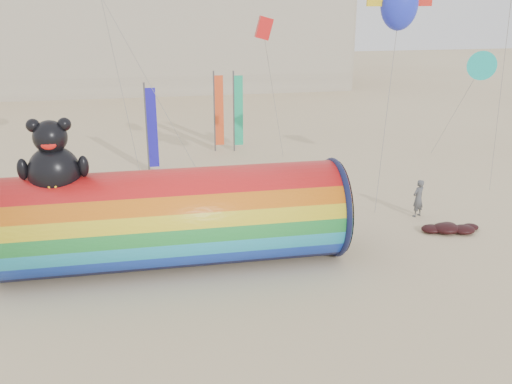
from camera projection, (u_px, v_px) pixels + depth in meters
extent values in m
plane|color=#CCB58C|center=(251.00, 265.00, 21.70)|extent=(160.00, 160.00, 0.00)
cylinder|color=red|center=(173.00, 218.00, 21.24)|extent=(12.72, 3.71, 3.71)
torus|color=#0F1438|center=(333.00, 207.00, 22.35)|extent=(0.25, 3.89, 3.89)
cylinder|color=black|center=(337.00, 207.00, 22.38)|extent=(0.06, 3.67, 3.67)
ellipsoid|color=black|center=(54.00, 173.00, 19.86)|extent=(1.81, 1.62, 1.91)
ellipsoid|color=yellow|center=(52.00, 181.00, 19.36)|extent=(0.93, 0.41, 0.82)
sphere|color=black|center=(50.00, 137.00, 19.45)|extent=(1.17, 1.17, 1.17)
sphere|color=black|center=(33.00, 126.00, 19.21)|extent=(0.47, 0.47, 0.47)
sphere|color=black|center=(64.00, 124.00, 19.40)|extent=(0.47, 0.47, 0.47)
ellipsoid|color=red|center=(49.00, 145.00, 19.06)|extent=(0.51, 0.19, 0.33)
ellipsoid|color=black|center=(23.00, 169.00, 19.52)|extent=(0.38, 0.38, 0.76)
ellipsoid|color=black|center=(83.00, 166.00, 19.88)|extent=(0.38, 0.38, 0.76)
imported|color=#4C4E53|center=(418.00, 198.00, 26.17)|extent=(0.77, 0.66, 1.77)
ellipsoid|color=#33090A|center=(446.00, 228.00, 24.57)|extent=(1.17, 0.99, 0.41)
ellipsoid|color=#33090A|center=(464.00, 230.00, 24.52)|extent=(0.99, 0.84, 0.34)
ellipsoid|color=#33090A|center=(432.00, 229.00, 24.62)|extent=(0.91, 0.77, 0.32)
ellipsoid|color=#33090A|center=(448.00, 226.00, 25.02)|extent=(0.78, 0.66, 0.27)
ellipsoid|color=#33090A|center=(470.00, 227.00, 24.90)|extent=(0.73, 0.62, 0.25)
cylinder|color=#59595E|center=(147.00, 129.00, 31.85)|extent=(0.10, 0.10, 5.20)
cube|color=#211AC3|center=(152.00, 128.00, 31.89)|extent=(0.56, 0.06, 4.50)
cylinder|color=#59595E|center=(214.00, 112.00, 36.55)|extent=(0.10, 0.10, 5.20)
cube|color=#F14E22|center=(219.00, 111.00, 36.59)|extent=(0.56, 0.06, 4.50)
cylinder|color=#59595E|center=(234.00, 112.00, 36.53)|extent=(0.10, 0.10, 5.20)
cube|color=#1BB27B|center=(239.00, 111.00, 36.57)|extent=(0.56, 0.06, 4.50)
ellipsoid|color=#2131EA|center=(399.00, 4.00, 21.42)|extent=(1.46, 1.13, 1.94)
cone|color=#18C4B8|center=(480.00, 64.00, 27.93)|extent=(1.40, 1.40, 1.26)
cube|color=red|center=(264.00, 28.00, 27.79)|extent=(0.65, 0.65, 1.03)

